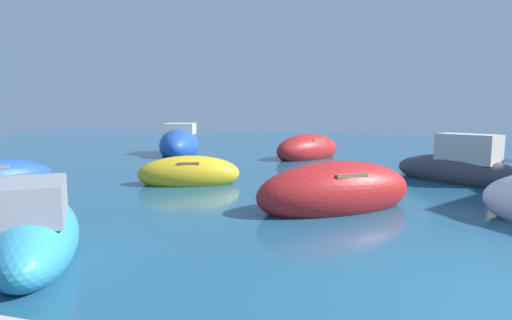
% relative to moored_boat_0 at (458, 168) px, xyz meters
% --- Properties ---
extents(moored_boat_0, '(4.01, 3.59, 1.81)m').
position_rel_moored_boat_0_xyz_m(moored_boat_0, '(0.00, 0.00, 0.00)').
color(moored_boat_0, '#3F3F47').
rests_on(moored_boat_0, ground).
extents(moored_boat_2, '(3.55, 4.42, 1.52)m').
position_rel_moored_boat_0_xyz_m(moored_boat_2, '(-5.55, 5.40, -0.04)').
color(moored_boat_2, '#B21E1E').
rests_on(moored_boat_2, ground).
extents(moored_boat_3, '(3.40, 2.41, 1.14)m').
position_rel_moored_boat_0_xyz_m(moored_boat_3, '(-8.20, -2.55, -0.14)').
color(moored_boat_3, gold).
rests_on(moored_boat_3, ground).
extents(moored_boat_4, '(3.09, 3.50, 1.49)m').
position_rel_moored_boat_0_xyz_m(moored_boat_4, '(-7.82, -9.05, -0.06)').
color(moored_boat_4, teal).
rests_on(moored_boat_4, ground).
extents(moored_boat_6, '(3.34, 5.13, 2.03)m').
position_rel_moored_boat_0_xyz_m(moored_boat_6, '(-12.35, 5.44, 0.11)').
color(moored_boat_6, '#1E479E').
rests_on(moored_boat_6, ground).
extents(moored_boat_9, '(4.14, 3.71, 1.44)m').
position_rel_moored_boat_0_xyz_m(moored_boat_9, '(-3.55, -4.65, -0.06)').
color(moored_boat_9, '#B21E1E').
rests_on(moored_boat_9, ground).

